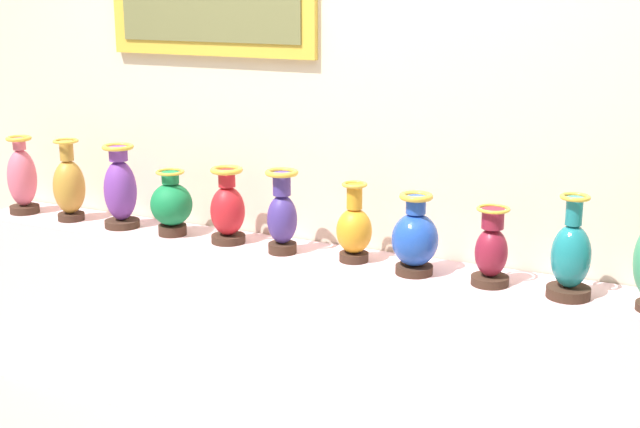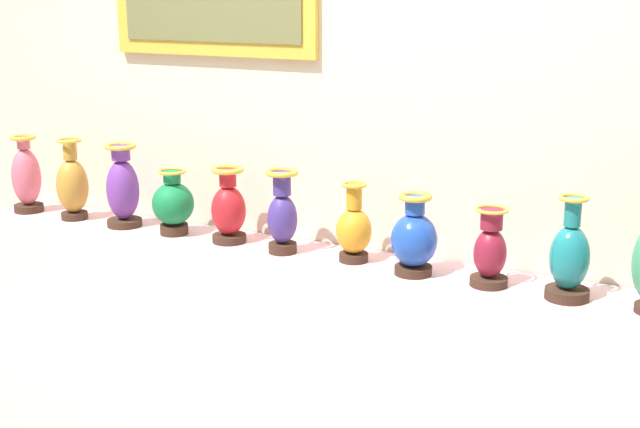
{
  "view_description": "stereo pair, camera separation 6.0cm",
  "coord_description": "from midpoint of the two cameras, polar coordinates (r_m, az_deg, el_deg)",
  "views": [
    {
      "loc": [
        1.55,
        -3.07,
        1.89
      ],
      "look_at": [
        0.0,
        0.0,
        1.0
      ],
      "focal_mm": 49.45,
      "sensor_mm": 36.0,
      "label": 1
    },
    {
      "loc": [
        1.6,
        -3.04,
        1.89
      ],
      "look_at": [
        0.0,
        0.0,
        1.0
      ],
      "focal_mm": 49.45,
      "sensor_mm": 36.0,
      "label": 2
    }
  ],
  "objects": [
    {
      "name": "vase_emerald",
      "position": [
        3.92,
        -10.02,
        0.59
      ],
      "size": [
        0.18,
        0.18,
        0.29
      ],
      "color": "#382319",
      "rests_on": "display_shelf"
    },
    {
      "name": "vase_violet",
      "position": [
        4.08,
        -13.21,
        1.54
      ],
      "size": [
        0.16,
        0.16,
        0.38
      ],
      "color": "#382319",
      "rests_on": "display_shelf"
    },
    {
      "name": "display_shelf",
      "position": [
        3.74,
        -0.46,
        -8.7
      ],
      "size": [
        3.48,
        0.34,
        0.82
      ],
      "primitive_type": "cube",
      "color": "beige",
      "rests_on": "ground_plane"
    },
    {
      "name": "vase_ochre",
      "position": [
        4.27,
        -16.32,
        1.75
      ],
      "size": [
        0.15,
        0.15,
        0.38
      ],
      "color": "#382319",
      "rests_on": "display_shelf"
    },
    {
      "name": "back_wall",
      "position": [
        3.69,
        0.97,
        5.95
      ],
      "size": [
        6.22,
        0.14,
        2.65
      ],
      "color": "beige",
      "rests_on": "ground_plane"
    },
    {
      "name": "vase_burgundy",
      "position": [
        3.27,
        10.51,
        -2.36
      ],
      "size": [
        0.14,
        0.14,
        0.29
      ],
      "color": "#382319",
      "rests_on": "display_shelf"
    },
    {
      "name": "vase_amber",
      "position": [
        3.49,
        1.73,
        -0.99
      ],
      "size": [
        0.14,
        0.14,
        0.32
      ],
      "color": "#382319",
      "rests_on": "display_shelf"
    },
    {
      "name": "vase_rose",
      "position": [
        4.47,
        -19.08,
        2.19
      ],
      "size": [
        0.14,
        0.14,
        0.37
      ],
      "color": "#382319",
      "rests_on": "display_shelf"
    },
    {
      "name": "vase_teal",
      "position": [
        3.19,
        15.4,
        -2.75
      ],
      "size": [
        0.15,
        0.15,
        0.37
      ],
      "color": "#382319",
      "rests_on": "display_shelf"
    },
    {
      "name": "vase_indigo",
      "position": [
        3.59,
        -2.94,
        -0.06
      ],
      "size": [
        0.14,
        0.14,
        0.35
      ],
      "color": "#382319",
      "rests_on": "display_shelf"
    },
    {
      "name": "vase_crimson",
      "position": [
        3.76,
        -6.45,
        0.3
      ],
      "size": [
        0.15,
        0.15,
        0.33
      ],
      "color": "#382319",
      "rests_on": "display_shelf"
    },
    {
      "name": "vase_sapphire",
      "position": [
        3.35,
        5.66,
        -1.59
      ],
      "size": [
        0.18,
        0.18,
        0.32
      ],
      "color": "#382319",
      "rests_on": "display_shelf"
    }
  ]
}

